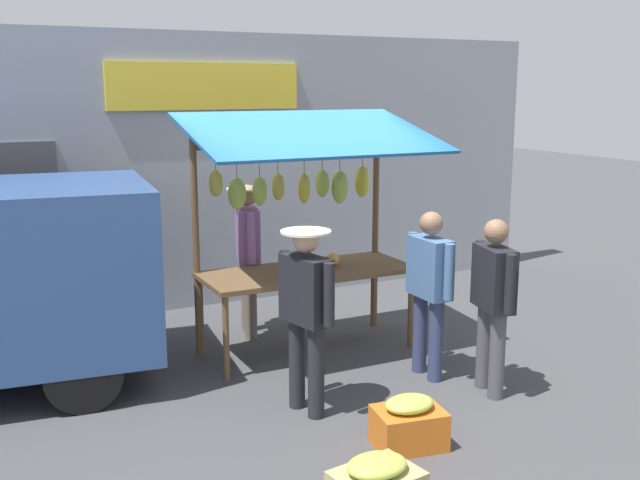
# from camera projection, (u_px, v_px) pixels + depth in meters

# --- Properties ---
(ground_plane) EXTENTS (40.00, 40.00, 0.00)m
(ground_plane) POSITION_uv_depth(u_px,v_px,m) (307.00, 350.00, 7.92)
(ground_plane) COLOR #424244
(street_backdrop) EXTENTS (9.00, 0.30, 3.40)m
(street_backdrop) POSITION_uv_depth(u_px,v_px,m) (227.00, 171.00, 9.47)
(street_backdrop) COLOR #8C939E
(street_backdrop) RESTS_ON ground
(market_stall) EXTENTS (2.50, 1.46, 2.50)m
(market_stall) POSITION_uv_depth(u_px,v_px,m) (306.00, 205.00, 7.67)
(market_stall) COLOR brown
(market_stall) RESTS_ON ground
(vendor_with_sunhat) EXTENTS (0.44, 0.70, 1.70)m
(vendor_with_sunhat) POSITION_uv_depth(u_px,v_px,m) (248.00, 247.00, 8.21)
(vendor_with_sunhat) COLOR #726656
(vendor_with_sunhat) RESTS_ON ground
(shopper_with_ponytail) EXTENTS (0.42, 0.68, 1.62)m
(shopper_with_ponytail) POSITION_uv_depth(u_px,v_px,m) (306.00, 305.00, 6.23)
(shopper_with_ponytail) COLOR #232328
(shopper_with_ponytail) RESTS_ON ground
(shopper_in_striped_shirt) EXTENTS (0.22, 0.69, 1.61)m
(shopper_in_striped_shirt) POSITION_uv_depth(u_px,v_px,m) (429.00, 283.00, 7.03)
(shopper_in_striped_shirt) COLOR navy
(shopper_in_striped_shirt) RESTS_ON ground
(shopper_with_shopping_bag) EXTENTS (0.33, 0.67, 1.61)m
(shopper_with_shopping_bag) POSITION_uv_depth(u_px,v_px,m) (493.00, 294.00, 6.64)
(shopper_with_shopping_bag) COLOR #4C4C51
(shopper_with_shopping_bag) RESTS_ON ground
(produce_crate_side) EXTENTS (0.58, 0.47, 0.41)m
(produce_crate_side) POSITION_uv_depth(u_px,v_px,m) (409.00, 423.00, 5.76)
(produce_crate_side) COLOR #D1661E
(produce_crate_side) RESTS_ON ground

